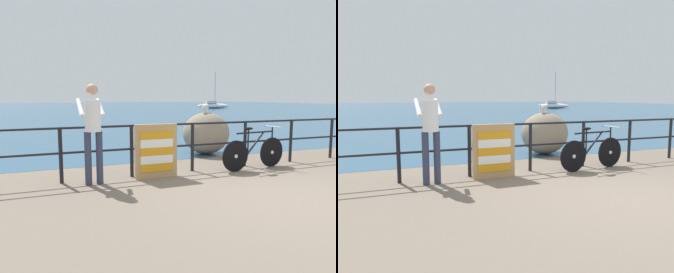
% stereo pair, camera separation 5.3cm
% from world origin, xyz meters
% --- Properties ---
extents(ground_plane, '(120.00, 120.00, 0.10)m').
position_xyz_m(ground_plane, '(0.00, 20.00, -0.05)').
color(ground_plane, '#756656').
extents(sea_surface, '(120.00, 90.00, 0.01)m').
position_xyz_m(sea_surface, '(0.00, 48.37, 0.00)').
color(sea_surface, '#2D5675').
rests_on(sea_surface, ground_plane).
extents(promenade_railing, '(9.27, 0.07, 1.02)m').
position_xyz_m(promenade_railing, '(-0.00, 2.17, 0.63)').
color(promenade_railing, black).
rests_on(promenade_railing, ground_plane).
extents(bicycle, '(1.69, 0.48, 0.92)m').
position_xyz_m(bicycle, '(0.66, 1.82, 0.39)').
color(bicycle, black).
rests_on(bicycle, ground_plane).
extents(person_at_railing, '(0.45, 0.64, 1.78)m').
position_xyz_m(person_at_railing, '(-2.75, 1.89, 0.99)').
color(person_at_railing, '#333851').
rests_on(person_at_railing, ground_plane).
extents(folded_deckchair_stack, '(0.84, 0.10, 1.04)m').
position_xyz_m(folded_deckchair_stack, '(-1.56, 1.91, 0.52)').
color(folded_deckchair_stack, tan).
rests_on(folded_deckchair_stack, ground_plane).
extents(breakwater_boulder_main, '(1.30, 1.18, 1.13)m').
position_xyz_m(breakwater_boulder_main, '(0.62, 3.91, 0.57)').
color(breakwater_boulder_main, gray).
rests_on(breakwater_boulder_main, ground).
extents(seagull, '(0.34, 0.16, 0.23)m').
position_xyz_m(seagull, '(0.57, 3.93, 1.27)').
color(seagull, gold).
rests_on(seagull, breakwater_boulder_main).
extents(sailboat, '(4.59, 2.52, 4.90)m').
position_xyz_m(sailboat, '(18.63, 34.79, 0.42)').
color(sailboat, white).
rests_on(sailboat, sea_surface).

